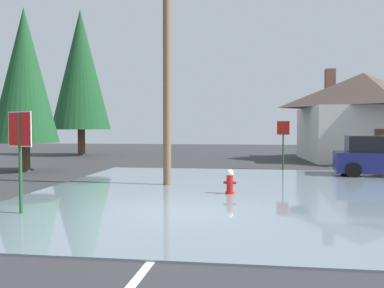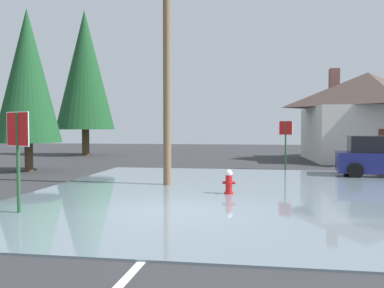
% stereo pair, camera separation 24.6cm
% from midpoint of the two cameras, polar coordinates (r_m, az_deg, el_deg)
% --- Properties ---
extents(ground_plane, '(80.00, 80.00, 0.10)m').
position_cam_midpoint_polar(ground_plane, '(10.02, -2.50, -9.92)').
color(ground_plane, '#2D2D30').
extents(flood_puddle, '(13.93, 13.85, 0.04)m').
position_cam_midpoint_polar(flood_puddle, '(13.06, 8.31, -6.76)').
color(flood_puddle, slate).
rests_on(flood_puddle, ground).
extents(lane_stop_bar, '(3.77, 0.65, 0.01)m').
position_cam_midpoint_polar(lane_stop_bar, '(8.40, -7.58, -11.98)').
color(lane_stop_bar, silver).
rests_on(lane_stop_bar, ground).
extents(stop_sign_near, '(0.77, 0.34, 2.46)m').
position_cam_midpoint_polar(stop_sign_near, '(10.41, -23.77, 0.47)').
color(stop_sign_near, '#1E4C28').
rests_on(stop_sign_near, ground).
extents(fire_hydrant, '(0.39, 0.34, 0.79)m').
position_cam_midpoint_polar(fire_hydrant, '(12.53, 4.81, -5.43)').
color(fire_hydrant, red).
rests_on(fire_hydrant, ground).
extents(utility_pole, '(1.60, 0.28, 9.38)m').
position_cam_midpoint_polar(utility_pole, '(14.63, -4.07, 13.34)').
color(utility_pole, brown).
rests_on(utility_pole, ground).
extents(stop_sign_far, '(0.62, 0.35, 2.41)m').
position_cam_midpoint_polar(stop_sign_far, '(20.37, 12.44, 1.26)').
color(stop_sign_far, '#1E4C28').
rests_on(stop_sign_far, ground).
extents(house, '(7.93, 7.87, 5.96)m').
position_cam_midpoint_polar(house, '(27.70, 22.77, 3.80)').
color(house, beige).
rests_on(house, ground).
extents(parked_car, '(4.21, 2.49, 1.73)m').
position_cam_midpoint_polar(parked_car, '(18.90, 24.95, -1.71)').
color(parked_car, navy).
rests_on(parked_car, ground).
extents(pine_tree_tall_left, '(3.07, 3.07, 7.67)m').
position_cam_midpoint_polar(pine_tree_tall_left, '(20.70, -22.90, 8.91)').
color(pine_tree_tall_left, '#4C3823').
rests_on(pine_tree_tall_left, ground).
extents(pine_tree_mid_left, '(4.32, 4.32, 10.79)m').
position_cam_midpoint_polar(pine_tree_mid_left, '(31.49, -15.68, 10.05)').
color(pine_tree_mid_left, '#4C3823').
rests_on(pine_tree_mid_left, ground).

